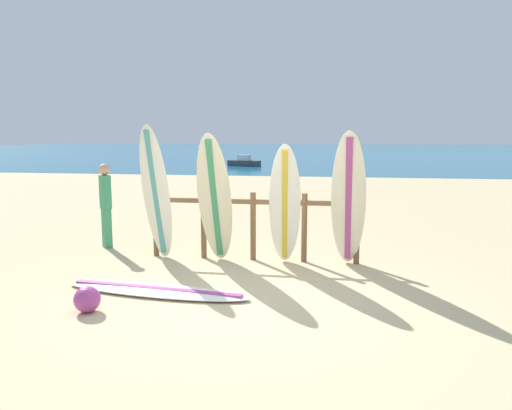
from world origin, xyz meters
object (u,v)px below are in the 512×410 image
surfboard_rack (253,218)px  beachgoer_standing (106,202)px  surfboard_leaning_center_left (285,207)px  surfboard_leaning_far_left (156,193)px  small_boat_offshore (244,162)px  surfboard_leaning_left (215,200)px  surfboard_leaning_center (348,202)px  surfboard_lying_on_sand (156,290)px  beach_ball (87,299)px

surfboard_rack → beachgoer_standing: size_ratio=2.25×
surfboard_leaning_center_left → beachgoer_standing: surfboard_leaning_center_left is taller
surfboard_leaning_far_left → small_boat_offshore: size_ratio=0.98×
surfboard_leaning_left → surfboard_leaning_far_left: bearing=172.4°
surfboard_leaning_left → surfboard_leaning_center_left: bearing=-0.7°
surfboard_rack → surfboard_leaning_far_left: surfboard_leaning_far_left is taller
beachgoer_standing → surfboard_rack: bearing=-9.1°
surfboard_rack → small_boat_offshore: bearing=100.8°
surfboard_leaning_center → surfboard_lying_on_sand: bearing=-150.0°
beachgoer_standing → surfboard_lying_on_sand: bearing=-52.2°
surfboard_leaning_center_left → surfboard_leaning_center: 0.94m
surfboard_rack → surfboard_leaning_far_left: 1.60m
surfboard_leaning_center_left → surfboard_lying_on_sand: bearing=-137.0°
surfboard_rack → surfboard_leaning_far_left: size_ratio=1.55×
surfboard_leaning_far_left → surfboard_rack: bearing=11.3°
surfboard_leaning_center → small_boat_offshore: bearing=104.0°
surfboard_leaning_center_left → surfboard_leaning_center: size_ratio=0.91×
surfboard_leaning_left → surfboard_leaning_center_left: size_ratio=1.08×
surfboard_leaning_left → beach_ball: 2.56m
surfboard_leaning_far_left → surfboard_leaning_center: (3.01, -0.14, -0.05)m
small_boat_offshore → beach_ball: (2.97, -26.04, -0.10)m
surfboard_rack → beach_ball: bearing=-119.6°
surfboard_lying_on_sand → beach_ball: 0.94m
surfboard_lying_on_sand → surfboard_leaning_center_left: bearing=43.0°
surfboard_lying_on_sand → surfboard_rack: bearing=62.7°
beachgoer_standing → beach_ball: bearing=-67.9°
surfboard_leaning_center_left → small_boat_offshore: bearing=101.9°
surfboard_rack → beach_ball: 3.07m
surfboard_leaning_center_left → beach_ball: bearing=-133.2°
surfboard_leaning_left → surfboard_lying_on_sand: 1.80m
surfboard_leaning_center → beach_ball: size_ratio=6.88×
surfboard_rack → surfboard_leaning_center_left: 0.76m
surfboard_leaning_left → surfboard_leaning_center: surfboard_leaning_center is taller
surfboard_leaning_left → surfboard_leaning_center: (2.02, -0.01, 0.02)m
surfboard_leaning_far_left → beachgoer_standing: surfboard_leaning_far_left is taller
surfboard_lying_on_sand → beach_ball: beach_ball is taller
surfboard_rack → surfboard_leaning_center_left: bearing=-38.8°
surfboard_leaning_center_left → beachgoer_standing: 3.42m
surfboard_lying_on_sand → small_boat_offshore: bearing=97.9°
surfboard_leaning_far_left → beach_ball: surfboard_leaning_far_left is taller
surfboard_leaning_left → surfboard_lying_on_sand: (-0.44, -1.43, -1.00)m
surfboard_leaning_left → surfboard_lying_on_sand: surfboard_leaning_left is taller
surfboard_leaning_center → beachgoer_standing: (-4.24, 0.88, -0.22)m
surfboard_leaning_far_left → beach_ball: (0.02, -2.33, -0.94)m
surfboard_leaning_far_left → surfboard_leaning_center: surfboard_leaning_far_left is taller
beach_ball → surfboard_leaning_center: bearing=36.2°
surfboard_leaning_center_left → small_boat_offshore: size_ratio=0.85×
surfboard_leaning_far_left → surfboard_leaning_left: 1.00m
surfboard_leaning_far_left → beachgoer_standing: size_ratio=1.45×
surfboard_leaning_left → beachgoer_standing: size_ratio=1.36×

